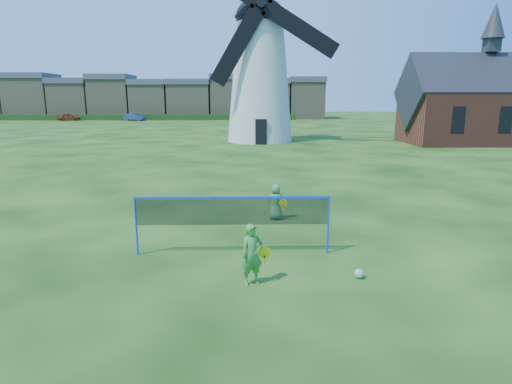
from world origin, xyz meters
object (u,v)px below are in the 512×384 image
at_px(player_boy, 276,202).
at_px(car_left, 69,117).
at_px(chapel, 485,106).
at_px(badminton_net, 233,212).
at_px(player_girl, 252,255).
at_px(play_ball, 359,274).
at_px(car_right, 134,117).
at_px(windmill, 260,71).

bearing_deg(player_boy, car_left, -59.96).
distance_m(chapel, badminton_net, 34.24).
bearing_deg(player_girl, car_left, 90.92).
relative_size(play_ball, car_right, 0.06).
distance_m(player_girl, car_right, 69.31).
bearing_deg(car_right, play_ball, -144.44).
xyz_separation_m(chapel, player_boy, (-20.01, -23.48, -2.70)).
distance_m(chapel, car_right, 55.53).
distance_m(player_boy, play_ball, 5.08).
bearing_deg(badminton_net, car_right, 106.42).
bearing_deg(windmill, car_left, 132.43).
xyz_separation_m(play_ball, car_left, (-32.93, 65.27, 0.53)).
distance_m(windmill, player_boy, 26.40).
distance_m(badminton_net, player_girl, 1.96).
height_order(player_girl, play_ball, player_girl).
bearing_deg(badminton_net, chapel, 51.30).
relative_size(windmill, player_boy, 15.06).
bearing_deg(car_right, badminton_net, -146.36).
relative_size(windmill, play_ball, 82.84).
bearing_deg(car_right, player_girl, -146.42).
distance_m(badminton_net, play_ball, 3.49).
xyz_separation_m(chapel, badminton_net, (-21.37, -26.67, -2.17)).
bearing_deg(player_girl, play_ball, -18.54).
bearing_deg(badminton_net, play_ball, -28.91).
distance_m(player_boy, car_right, 64.77).
height_order(chapel, badminton_net, chapel).
height_order(player_boy, car_right, car_right).
distance_m(play_ball, car_right, 69.82).
bearing_deg(windmill, badminton_net, -93.35).
bearing_deg(chapel, windmill, 173.34).
relative_size(player_girl, car_right, 0.36).
bearing_deg(player_girl, car_right, 82.33).
bearing_deg(player_boy, badminton_net, 69.53).
bearing_deg(chapel, player_girl, -126.22).
bearing_deg(windmill, car_right, 120.17).
relative_size(player_girl, car_left, 0.36).
height_order(badminton_net, player_boy, badminton_net).
bearing_deg(car_right, chapel, -116.01).
relative_size(player_girl, player_boy, 1.13).
relative_size(car_left, car_right, 1.00).
bearing_deg(play_ball, car_right, 108.34).
height_order(chapel, player_boy, chapel).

